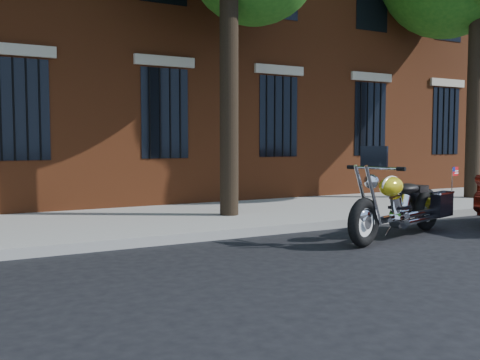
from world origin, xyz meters
TOP-DOWN VIEW (x-y plane):
  - ground at (0.00, 0.00)m, footprint 120.00×120.00m
  - curb at (0.00, 1.38)m, footprint 40.00×0.16m
  - sidewalk at (0.00, 3.26)m, footprint 40.00×3.60m
  - motorcycle at (2.25, 0.10)m, footprint 2.95×1.38m

SIDE VIEW (x-z plane):
  - ground at x=0.00m, z-range 0.00..0.00m
  - curb at x=0.00m, z-range 0.00..0.15m
  - sidewalk at x=0.00m, z-range 0.00..0.15m
  - motorcycle at x=2.25m, z-range -0.24..1.25m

